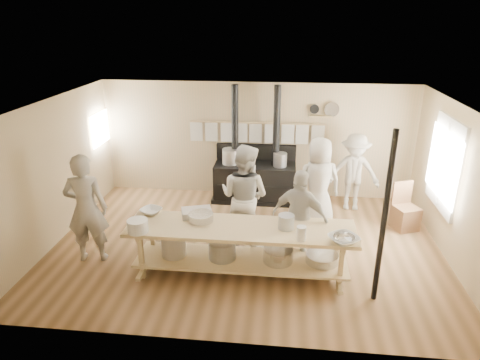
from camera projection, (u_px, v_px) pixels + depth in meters
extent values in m
plane|color=brown|center=(246.00, 245.00, 7.86)|extent=(7.00, 7.00, 0.00)
plane|color=tan|center=(257.00, 140.00, 9.70)|extent=(7.00, 0.00, 7.00)
plane|color=tan|center=(226.00, 255.00, 5.07)|extent=(7.00, 0.00, 7.00)
plane|color=tan|center=(54.00, 172.00, 7.74)|extent=(0.00, 5.00, 5.00)
plane|color=tan|center=(458.00, 188.00, 7.03)|extent=(0.00, 5.00, 5.00)
plane|color=tan|center=(247.00, 105.00, 6.91)|extent=(7.00, 7.00, 0.00)
cube|color=beige|center=(446.00, 164.00, 7.52)|extent=(0.06, 1.35, 1.65)
plane|color=white|center=(443.00, 164.00, 7.53)|extent=(0.00, 1.50, 1.50)
cube|color=beige|center=(443.00, 164.00, 7.53)|extent=(0.02, 0.03, 1.50)
plane|color=white|center=(100.00, 129.00, 9.48)|extent=(0.00, 0.90, 0.90)
cube|color=black|center=(255.00, 182.00, 9.65)|extent=(1.80, 0.70, 0.85)
cube|color=black|center=(255.00, 198.00, 9.78)|extent=(1.90, 0.75, 0.10)
cube|color=black|center=(256.00, 152.00, 9.70)|extent=(1.80, 0.12, 0.35)
cylinder|color=black|center=(235.00, 125.00, 9.27)|extent=(0.15, 0.15, 1.75)
cylinder|color=black|center=(277.00, 126.00, 9.18)|extent=(0.15, 0.15, 1.75)
cylinder|color=#B2B2B7|center=(230.00, 156.00, 9.49)|extent=(0.36, 0.36, 0.34)
cylinder|color=gray|center=(280.00, 160.00, 9.34)|extent=(0.30, 0.30, 0.30)
cylinder|color=tan|center=(257.00, 123.00, 9.46)|extent=(3.00, 0.04, 0.04)
cube|color=beige|center=(197.00, 131.00, 9.67)|extent=(0.28, 0.01, 0.46)
cube|color=beige|center=(212.00, 131.00, 9.64)|extent=(0.28, 0.01, 0.46)
cube|color=beige|center=(226.00, 132.00, 9.61)|extent=(0.28, 0.01, 0.46)
cube|color=beige|center=(241.00, 132.00, 9.57)|extent=(0.28, 0.01, 0.46)
cube|color=beige|center=(256.00, 133.00, 9.54)|extent=(0.28, 0.01, 0.46)
cube|color=beige|center=(272.00, 133.00, 9.50)|extent=(0.28, 0.01, 0.46)
cube|color=beige|center=(287.00, 134.00, 9.47)|extent=(0.28, 0.01, 0.46)
cube|color=beige|center=(302.00, 134.00, 9.44)|extent=(0.28, 0.01, 0.46)
cube|color=beige|center=(318.00, 134.00, 9.40)|extent=(0.28, 0.01, 0.46)
cube|color=tan|center=(321.00, 116.00, 9.27)|extent=(0.50, 0.14, 0.03)
cylinder|color=black|center=(314.00, 109.00, 9.25)|extent=(0.20, 0.04, 0.20)
cylinder|color=silver|center=(332.00, 110.00, 9.21)|extent=(0.32, 0.03, 0.32)
cube|color=tan|center=(241.00, 229.00, 6.73)|extent=(3.60, 0.90, 0.06)
cube|color=tan|center=(241.00, 260.00, 6.93)|extent=(3.40, 0.80, 0.04)
cube|color=tan|center=(241.00, 262.00, 6.95)|extent=(3.30, 0.06, 0.06)
cube|color=tan|center=(141.00, 255.00, 6.75)|extent=(0.07, 0.07, 0.85)
cube|color=tan|center=(153.00, 236.00, 7.30)|extent=(0.07, 0.07, 0.85)
cube|color=tan|center=(341.00, 266.00, 6.44)|extent=(0.07, 0.07, 0.85)
cube|color=tan|center=(337.00, 246.00, 6.99)|extent=(0.07, 0.07, 0.85)
cylinder|color=#B2B2B7|center=(174.00, 245.00, 6.97)|extent=(0.40, 0.40, 0.38)
cylinder|color=gray|center=(222.00, 250.00, 6.90)|extent=(0.44, 0.44, 0.30)
cylinder|color=silver|center=(278.00, 255.00, 6.83)|extent=(0.48, 0.48, 0.22)
cylinder|color=silver|center=(322.00, 260.00, 6.77)|extent=(0.52, 0.52, 0.14)
cylinder|color=black|center=(384.00, 220.00, 5.93)|extent=(0.08, 0.08, 2.60)
imported|color=#ABA498|center=(86.00, 209.00, 7.09)|extent=(0.76, 0.57, 1.91)
imported|color=#ABA498|center=(244.00, 197.00, 7.56)|extent=(1.14, 1.03, 1.91)
imported|color=#ABA498|center=(318.00, 183.00, 8.32)|extent=(0.98, 0.74, 1.81)
imported|color=#ABA498|center=(300.00, 218.00, 7.06)|extent=(1.05, 0.73, 1.66)
imported|color=#ABA498|center=(354.00, 172.00, 9.07)|extent=(1.13, 0.70, 1.68)
cube|color=brown|center=(405.00, 218.00, 8.41)|extent=(0.56, 0.56, 0.46)
cube|color=brown|center=(402.00, 193.00, 8.43)|extent=(0.42, 0.20, 0.51)
imported|color=white|center=(151.00, 211.00, 7.16)|extent=(0.44, 0.44, 0.08)
imported|color=silver|center=(138.00, 229.00, 6.55)|extent=(0.36, 0.36, 0.08)
imported|color=white|center=(344.00, 239.00, 6.24)|extent=(0.58, 0.58, 0.10)
imported|color=silver|center=(344.00, 239.00, 6.24)|extent=(0.42, 0.42, 0.10)
cube|color=#B2B2B7|center=(197.00, 212.00, 7.08)|extent=(0.56, 0.46, 0.11)
cylinder|color=silver|center=(201.00, 217.00, 6.89)|extent=(0.50, 0.50, 0.13)
cylinder|color=gray|center=(286.00, 222.00, 6.62)|extent=(0.27, 0.27, 0.23)
cylinder|color=white|center=(138.00, 226.00, 6.53)|extent=(0.36, 0.36, 0.20)
cylinder|color=white|center=(301.00, 233.00, 6.28)|extent=(0.19, 0.19, 0.23)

